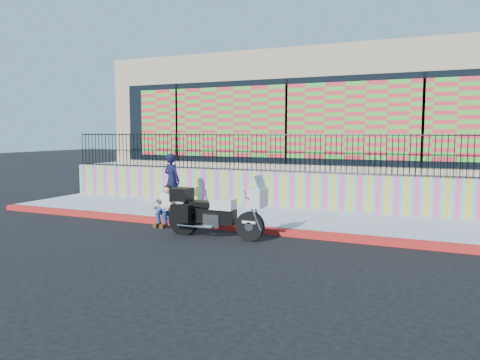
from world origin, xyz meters
The scene contains 10 objects.
ground centered at (0.00, 0.00, 0.00)m, with size 90.00×90.00×0.00m, color black.
red_curb centered at (0.00, 0.00, 0.07)m, with size 16.00×0.30×0.15m, color red.
sidewalk centered at (0.00, 1.65, 0.07)m, with size 16.00×3.00×0.15m, color #999FB7.
mural_wall centered at (0.00, 3.25, 0.70)m, with size 16.00×0.20×1.10m, color #FF437E.
metal_fence centered at (0.00, 3.25, 1.85)m, with size 15.80×0.04×1.20m, color black, non-canonical shape.
elevated_platform centered at (0.00, 8.35, 0.62)m, with size 16.00×10.00×1.25m, color #999FB7.
storefront_building centered at (0.00, 8.13, 3.25)m, with size 14.00×8.06×4.00m.
police_motorcycle centered at (-0.10, -0.88, 0.64)m, with size 2.44×0.81×1.52m.
police_officer centered at (-3.04, 1.89, 0.99)m, with size 0.61×0.40×1.68m, color black.
seated_man centered at (-1.92, -0.19, 0.45)m, with size 0.54×0.71×1.06m.
Camera 1 is at (4.95, -10.62, 2.49)m, focal length 35.00 mm.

